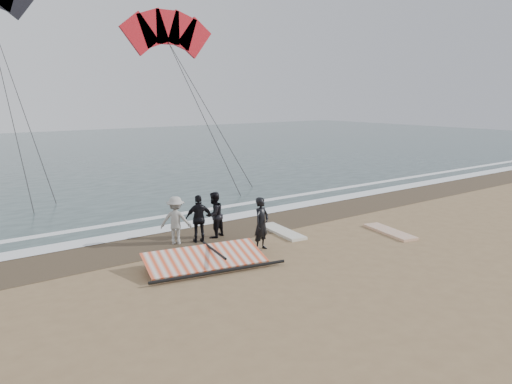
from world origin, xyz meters
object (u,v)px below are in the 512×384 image
board_white (390,232)px  sail_rig (201,260)px  board_cream (282,231)px  man_main (262,224)px

board_white → sail_rig: sail_rig is taller
board_white → board_cream: board_cream is taller
sail_rig → board_white: bearing=-7.7°
man_main → sail_rig: size_ratio=0.43×
man_main → sail_rig: man_main is taller
board_white → board_cream: (-3.04, 2.31, 0.00)m
board_white → sail_rig: bearing=-174.5°
sail_rig → man_main: bearing=6.0°
man_main → board_white: man_main is taller
board_white → board_cream: bearing=155.9°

